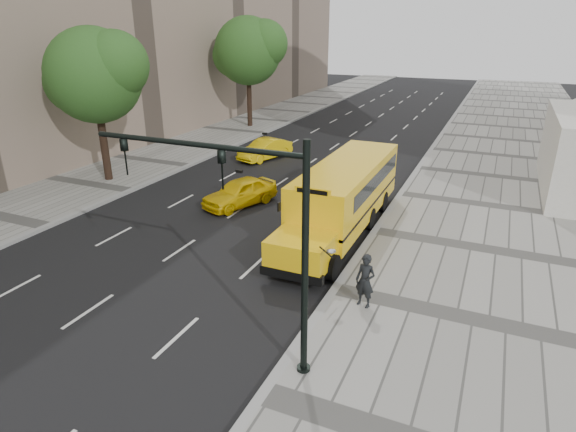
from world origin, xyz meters
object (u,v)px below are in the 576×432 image
at_px(pedestrian, 365,281).
at_px(traffic_signal, 253,226).
at_px(taxi_near, 240,192).
at_px(taxi_far, 265,149).
at_px(tree_b, 95,75).
at_px(school_bus, 345,191).
at_px(tree_c, 249,50).

bearing_deg(pedestrian, traffic_signal, -104.42).
xyz_separation_m(taxi_near, taxi_far, (-2.92, 8.79, -0.02)).
bearing_deg(tree_b, pedestrian, -22.73).
bearing_deg(pedestrian, taxi_far, 139.90).
bearing_deg(tree_b, taxi_near, -2.49).
bearing_deg(pedestrian, tree_b, 171.20).
relative_size(school_bus, pedestrian, 6.33).
relative_size(school_bus, traffic_signal, 1.81).
bearing_deg(tree_c, tree_b, -90.03).
xyz_separation_m(taxi_far, pedestrian, (11.45, -15.77, 0.37)).
relative_size(tree_b, pedestrian, 4.79).
distance_m(school_bus, taxi_far, 12.90).
height_order(pedestrian, traffic_signal, traffic_signal).
bearing_deg(taxi_near, pedestrian, -18.11).
height_order(school_bus, taxi_far, school_bus).
relative_size(school_bus, taxi_far, 2.75).
height_order(tree_c, school_bus, tree_c).
distance_m(taxi_near, taxi_far, 9.26).
xyz_separation_m(tree_b, pedestrian, (17.61, -7.38, -5.10)).
xyz_separation_m(taxi_near, traffic_signal, (6.51, -10.73, 3.38)).
height_order(tree_b, tree_c, tree_c).
height_order(tree_c, taxi_far, tree_c).
xyz_separation_m(taxi_far, traffic_signal, (9.43, -19.52, 3.40)).
bearing_deg(tree_b, traffic_signal, -35.50).
distance_m(tree_b, tree_c, 17.89).
bearing_deg(taxi_near, taxi_far, 129.58).
bearing_deg(school_bus, taxi_far, 132.82).
distance_m(school_bus, pedestrian, 6.93).
xyz_separation_m(taxi_near, pedestrian, (8.53, -6.98, 0.35)).
height_order(tree_b, taxi_near, tree_b).
distance_m(taxi_near, traffic_signal, 12.99).
distance_m(tree_c, school_bus, 24.57).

